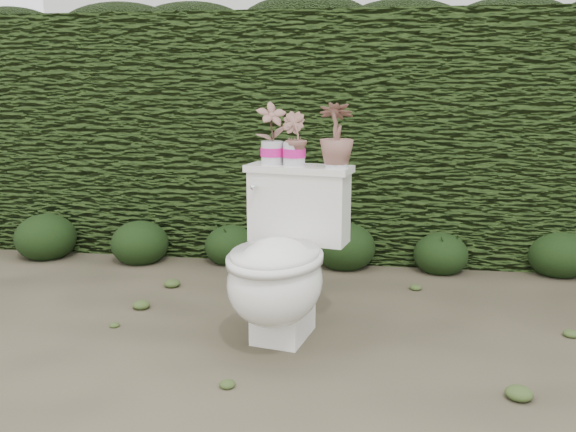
# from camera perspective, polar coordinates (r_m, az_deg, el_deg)

# --- Properties ---
(ground) EXTENTS (60.00, 60.00, 0.00)m
(ground) POSITION_cam_1_polar(r_m,az_deg,el_deg) (3.02, -3.01, -10.22)
(ground) COLOR brown
(ground) RESTS_ON ground
(hedge) EXTENTS (8.00, 1.00, 1.60)m
(hedge) POSITION_cam_1_polar(r_m,az_deg,el_deg) (4.38, 1.14, 7.62)
(hedge) COLOR #2B4216
(hedge) RESTS_ON ground
(house_wall) EXTENTS (8.00, 3.50, 4.00)m
(house_wall) POSITION_cam_1_polar(r_m,az_deg,el_deg) (8.77, 9.27, 17.62)
(house_wall) COLOR silver
(house_wall) RESTS_ON ground
(toilet) EXTENTS (0.58, 0.75, 0.78)m
(toilet) POSITION_cam_1_polar(r_m,az_deg,el_deg) (2.76, -0.60, -4.56)
(toilet) COLOR white
(toilet) RESTS_ON ground
(potted_plant_left) EXTENTS (0.18, 0.15, 0.28)m
(potted_plant_left) POSITION_cam_1_polar(r_m,az_deg,el_deg) (2.92, -1.52, 7.61)
(potted_plant_left) COLOR #2F6720
(potted_plant_left) RESTS_ON toilet
(potted_plant_center) EXTENTS (0.17, 0.16, 0.24)m
(potted_plant_center) POSITION_cam_1_polar(r_m,az_deg,el_deg) (2.88, 0.58, 7.10)
(potted_plant_center) COLOR #2F6720
(potted_plant_center) RESTS_ON toilet
(potted_plant_right) EXTENTS (0.17, 0.17, 0.28)m
(potted_plant_right) POSITION_cam_1_polar(r_m,az_deg,el_deg) (2.82, 4.57, 7.42)
(potted_plant_right) COLOR #2F6720
(potted_plant_right) RESTS_ON toilet
(liriope_clump_1) EXTENTS (0.41, 0.41, 0.32)m
(liriope_clump_1) POSITION_cam_1_polar(r_m,az_deg,el_deg) (4.45, -21.75, -1.51)
(liriope_clump_1) COLOR black
(liriope_clump_1) RESTS_ON ground
(liriope_clump_2) EXTENTS (0.38, 0.38, 0.30)m
(liriope_clump_2) POSITION_cam_1_polar(r_m,az_deg,el_deg) (4.14, -13.71, -2.11)
(liriope_clump_2) COLOR black
(liriope_clump_2) RESTS_ON ground
(liriope_clump_3) EXTENTS (0.34, 0.34, 0.27)m
(liriope_clump_3) POSITION_cam_1_polar(r_m,az_deg,el_deg) (4.04, -5.39, -2.38)
(liriope_clump_3) COLOR black
(liriope_clump_3) RESTS_ON ground
(liriope_clump_4) EXTENTS (0.39, 0.39, 0.31)m
(liriope_clump_4) POSITION_cam_1_polar(r_m,az_deg,el_deg) (3.93, 5.35, -2.50)
(liriope_clump_4) COLOR black
(liriope_clump_4) RESTS_ON ground
(liriope_clump_5) EXTENTS (0.34, 0.34, 0.27)m
(liriope_clump_5) POSITION_cam_1_polar(r_m,az_deg,el_deg) (3.94, 14.12, -3.10)
(liriope_clump_5) COLOR black
(liriope_clump_5) RESTS_ON ground
(liriope_clump_6) EXTENTS (0.37, 0.37, 0.30)m
(liriope_clump_6) POSITION_cam_1_polar(r_m,az_deg,el_deg) (4.12, 23.99, -2.96)
(liriope_clump_6) COLOR black
(liriope_clump_6) RESTS_ON ground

